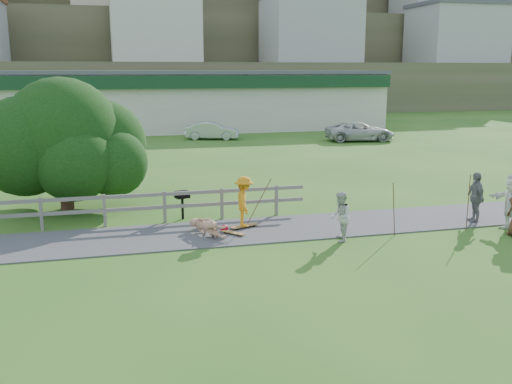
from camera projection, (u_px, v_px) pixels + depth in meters
ground at (244, 246)px, 17.04m from camera, size 260.00×260.00×0.00m
path at (233, 232)px, 18.45m from camera, size 34.00×3.00×0.04m
fence at (85, 207)px, 18.87m from camera, size 15.05×0.10×1.10m
strip_mall at (197, 99)px, 50.54m from camera, size 32.50×10.75×5.10m
hillside at (124, 16)px, 100.41m from camera, size 220.00×67.00×47.50m
skater_rider at (244, 204)px, 18.70m from camera, size 0.78×1.16×1.67m
skater_fallen at (208, 227)px, 17.96m from camera, size 1.68×1.07×0.61m
spectator_a at (340, 217)px, 17.36m from camera, size 0.81×0.91×1.54m
spectator_b at (475, 197)px, 19.54m from camera, size 0.59×1.08×1.76m
spectator_d at (512, 202)px, 18.50m from camera, size 0.59×1.76×1.89m
car_silver at (212, 131)px, 42.94m from camera, size 4.26×2.56×1.33m
car_white at (360, 132)px, 41.98m from camera, size 5.30×2.98×1.40m
tree at (64, 157)px, 21.17m from camera, size 6.90×6.90×4.00m
bbq at (182, 205)px, 20.01m from camera, size 0.55×0.48×1.01m
longboard_rider at (244, 227)px, 18.87m from camera, size 1.00×0.58×0.11m
longboard_fallen at (233, 234)px, 18.12m from camera, size 0.70×0.76×0.09m
helmet at (224, 228)px, 18.48m from camera, size 0.24×0.24×0.24m
pole_rider at (259, 199)px, 19.22m from camera, size 0.03×0.03×1.78m
pole_spec_left at (394, 209)px, 17.91m from camera, size 0.03×0.03×1.74m
pole_spec_right at (468, 203)px, 18.48m from camera, size 0.03×0.03×1.87m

